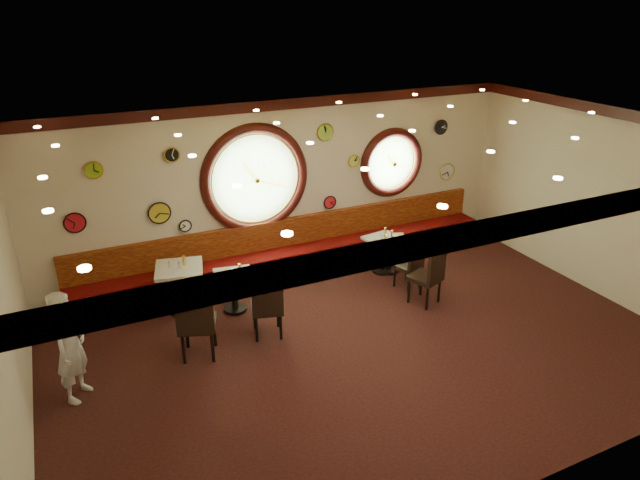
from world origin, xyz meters
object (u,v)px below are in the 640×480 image
Objects in this scene: condiment_a_pepper at (179,265)px; table_c at (383,251)px; condiment_d_bottle at (392,234)px; chair_a at (196,316)px; chair_b at (267,301)px; condiment_a_salt at (169,265)px; condiment_c_bottle at (385,232)px; table_d at (390,251)px; condiment_d_salt at (387,238)px; chair_d at (431,270)px; condiment_c_salt at (382,236)px; waiter at (71,346)px; table_a at (181,284)px; chair_c at (412,260)px; condiment_b_salt at (231,272)px; table_b at (234,288)px; condiment_b_pepper at (232,272)px; condiment_c_pepper at (386,237)px; condiment_d_pepper at (393,238)px; condiment_a_bottle at (184,260)px; condiment_b_bottle at (239,268)px.

table_c is at bearing -1.57° from condiment_a_pepper.
chair_a is at bearing -162.03° from condiment_d_bottle.
condiment_a_salt is at bearing 144.34° from chair_b.
condiment_c_bottle is (0.09, 0.10, 0.33)m from table_c.
condiment_d_salt is at bearing -176.53° from table_d.
chair_b is 1.64m from condiment_a_pepper.
condiment_c_salt is (-0.10, 1.42, 0.09)m from chair_d.
condiment_d_bottle is 0.09× the size of waiter.
chair_d is 4.24× the size of condiment_c_bottle.
table_a is 1.28× the size of table_c.
waiter is at bearing -155.32° from chair_a.
chair_d is at bearing -88.47° from condiment_d_salt.
table_c is at bearing -2.36° from table_a.
condiment_b_salt is at bearing 151.68° from chair_c.
condiment_a_salt is (-1.13, 1.37, 0.23)m from chair_b.
table_b is 1.02× the size of table_c.
table_d is 1.31× the size of chair_c.
chair_d reaches higher than condiment_b_pepper.
condiment_b_pepper is at bearing -24.08° from table_a.
condiment_b_salt is at bearing 72.02° from chair_a.
condiment_c_bottle reaches higher than table_a.
condiment_a_salt is at bearing 176.19° from condiment_c_pepper.
chair_a reaches higher than condiment_b_salt.
chair_d is at bearing -92.07° from table_d.
chair_b is 7.82× the size of condiment_b_salt.
condiment_d_pepper is 3.79m from condiment_a_bottle.
chair_a reaches higher than condiment_b_pepper.
chair_c is at bearing -13.84° from condiment_a_salt.
chair_a reaches higher than condiment_c_salt.
condiment_d_salt is at bearing 37.59° from chair_a.
table_b is at bearing -175.95° from condiment_c_salt.
condiment_d_bottle reaches higher than condiment_d_pepper.
table_d is 3.10m from condiment_b_salt.
condiment_c_salt is 0.87× the size of condiment_c_pepper.
table_c is 0.28m from condiment_d_salt.
condiment_c_salt is at bearing -2.77° from condiment_a_bottle.
chair_c is 0.84m from condiment_d_bottle.
condiment_a_pepper is at bearing -92.83° from table_a.
table_a is at bearing 177.64° from table_c.
condiment_c_salt is at bearing 109.85° from condiment_c_pepper.
condiment_c_pepper is (2.96, 0.13, 0.01)m from condiment_b_pepper.
condiment_d_salt is (-0.08, -0.01, 0.29)m from table_d.
chair_a is 4.02m from condiment_c_pepper.
condiment_b_bottle is at bearing 12.16° from table_b.
table_a is 0.86m from table_b.
condiment_d_bottle is (0.08, 0.82, 0.18)m from chair_c.
condiment_a_salt is at bearing 136.88° from chair_d.
condiment_b_salt is (-3.04, 1.22, 0.08)m from chair_d.
condiment_c_salt is at bearing 4.05° from table_b.
condiment_b_bottle is (-2.96, -0.05, 0.03)m from condiment_d_pepper.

